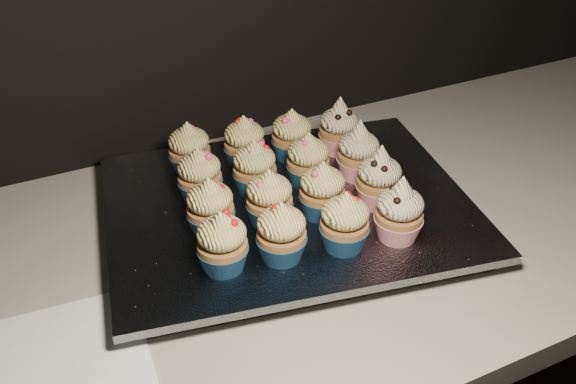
# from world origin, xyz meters

# --- Properties ---
(worktop) EXTENTS (2.44, 0.64, 0.04)m
(worktop) POSITION_xyz_m (0.00, 1.70, 0.88)
(worktop) COLOR beige
(worktop) RESTS_ON cabinet
(napkin) EXTENTS (0.18, 0.18, 0.00)m
(napkin) POSITION_xyz_m (-0.41, 1.60, 0.90)
(napkin) COLOR white
(napkin) RESTS_ON worktop
(baking_tray) EXTENTS (0.52, 0.43, 0.02)m
(baking_tray) POSITION_xyz_m (-0.08, 1.73, 0.91)
(baking_tray) COLOR black
(baking_tray) RESTS_ON worktop
(foil_lining) EXTENTS (0.57, 0.48, 0.01)m
(foil_lining) POSITION_xyz_m (-0.08, 1.73, 0.93)
(foil_lining) COLOR silver
(foil_lining) RESTS_ON baking_tray
(cupcake_0) EXTENTS (0.06, 0.06, 0.08)m
(cupcake_0) POSITION_xyz_m (-0.21, 1.63, 0.97)
(cupcake_0) COLOR navy
(cupcake_0) RESTS_ON foil_lining
(cupcake_1) EXTENTS (0.06, 0.06, 0.08)m
(cupcake_1) POSITION_xyz_m (-0.14, 1.62, 0.97)
(cupcake_1) COLOR navy
(cupcake_1) RESTS_ON foil_lining
(cupcake_2) EXTENTS (0.06, 0.06, 0.08)m
(cupcake_2) POSITION_xyz_m (-0.06, 1.60, 0.97)
(cupcake_2) COLOR navy
(cupcake_2) RESTS_ON foil_lining
(cupcake_3) EXTENTS (0.06, 0.06, 0.10)m
(cupcake_3) POSITION_xyz_m (0.01, 1.59, 0.97)
(cupcake_3) COLOR red
(cupcake_3) RESTS_ON foil_lining
(cupcake_4) EXTENTS (0.06, 0.06, 0.08)m
(cupcake_4) POSITION_xyz_m (-0.20, 1.71, 0.97)
(cupcake_4) COLOR navy
(cupcake_4) RESTS_ON foil_lining
(cupcake_5) EXTENTS (0.06, 0.06, 0.08)m
(cupcake_5) POSITION_xyz_m (-0.12, 1.69, 0.97)
(cupcake_5) COLOR navy
(cupcake_5) RESTS_ON foil_lining
(cupcake_6) EXTENTS (0.06, 0.06, 0.08)m
(cupcake_6) POSITION_xyz_m (-0.05, 1.68, 0.97)
(cupcake_6) COLOR navy
(cupcake_6) RESTS_ON foil_lining
(cupcake_7) EXTENTS (0.06, 0.06, 0.10)m
(cupcake_7) POSITION_xyz_m (0.03, 1.67, 0.97)
(cupcake_7) COLOR red
(cupcake_7) RESTS_ON foil_lining
(cupcake_8) EXTENTS (0.06, 0.06, 0.08)m
(cupcake_8) POSITION_xyz_m (-0.19, 1.79, 0.97)
(cupcake_8) COLOR navy
(cupcake_8) RESTS_ON foil_lining
(cupcake_9) EXTENTS (0.06, 0.06, 0.08)m
(cupcake_9) POSITION_xyz_m (-0.11, 1.77, 0.97)
(cupcake_9) COLOR navy
(cupcake_9) RESTS_ON foil_lining
(cupcake_10) EXTENTS (0.06, 0.06, 0.08)m
(cupcake_10) POSITION_xyz_m (-0.03, 1.76, 0.97)
(cupcake_10) COLOR navy
(cupcake_10) RESTS_ON foil_lining
(cupcake_11) EXTENTS (0.06, 0.06, 0.10)m
(cupcake_11) POSITION_xyz_m (0.04, 1.74, 0.97)
(cupcake_11) COLOR red
(cupcake_11) RESTS_ON foil_lining
(cupcake_12) EXTENTS (0.06, 0.06, 0.08)m
(cupcake_12) POSITION_xyz_m (-0.18, 1.86, 0.97)
(cupcake_12) COLOR navy
(cupcake_12) RESTS_ON foil_lining
(cupcake_13) EXTENTS (0.06, 0.06, 0.08)m
(cupcake_13) POSITION_xyz_m (-0.10, 1.84, 0.97)
(cupcake_13) COLOR navy
(cupcake_13) RESTS_ON foil_lining
(cupcake_14) EXTENTS (0.06, 0.06, 0.08)m
(cupcake_14) POSITION_xyz_m (-0.02, 1.83, 0.97)
(cupcake_14) COLOR navy
(cupcake_14) RESTS_ON foil_lining
(cupcake_15) EXTENTS (0.06, 0.06, 0.10)m
(cupcake_15) POSITION_xyz_m (0.05, 1.82, 0.97)
(cupcake_15) COLOR red
(cupcake_15) RESTS_ON foil_lining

